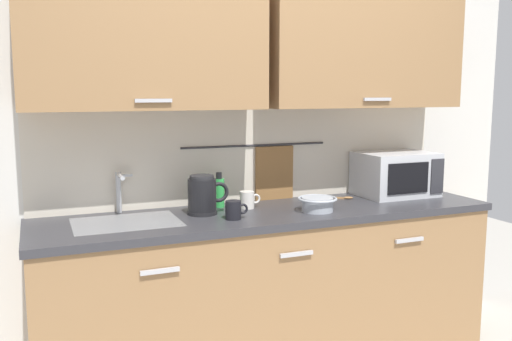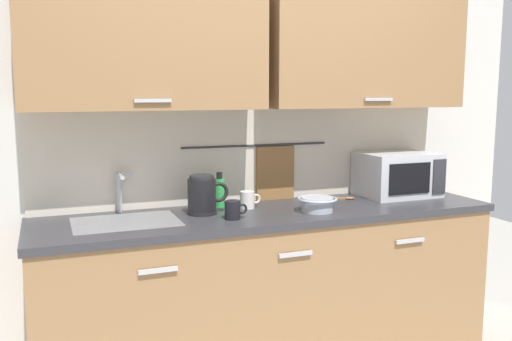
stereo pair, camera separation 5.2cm
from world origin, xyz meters
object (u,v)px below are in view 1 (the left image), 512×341
(dish_soap_bottle, at_px, (219,192))
(mug_near_sink, at_px, (234,210))
(mug_by_kettle, at_px, (248,200))
(wooden_spoon, at_px, (336,198))
(electric_kettle, at_px, (203,195))
(mixing_bowl, at_px, (317,203))
(microwave, at_px, (395,174))

(dish_soap_bottle, relative_size, mug_near_sink, 1.63)
(dish_soap_bottle, xyz_separation_m, mug_by_kettle, (0.14, -0.09, -0.04))
(mug_near_sink, distance_m, wooden_spoon, 0.80)
(electric_kettle, height_order, wooden_spoon, electric_kettle)
(mug_by_kettle, bearing_deg, mixing_bowl, -34.09)
(dish_soap_bottle, bearing_deg, electric_kettle, -134.43)
(mixing_bowl, relative_size, mug_by_kettle, 1.78)
(electric_kettle, distance_m, dish_soap_bottle, 0.20)
(wooden_spoon, bearing_deg, dish_soap_bottle, 176.48)
(electric_kettle, relative_size, dish_soap_bottle, 1.16)
(mixing_bowl, xyz_separation_m, wooden_spoon, (0.27, 0.26, -0.04))
(microwave, bearing_deg, wooden_spoon, 174.50)
(mug_by_kettle, height_order, wooden_spoon, mug_by_kettle)
(wooden_spoon, bearing_deg, mixing_bowl, -136.00)
(dish_soap_bottle, distance_m, mug_near_sink, 0.32)
(mug_near_sink, relative_size, mug_by_kettle, 1.00)
(mug_near_sink, height_order, mug_by_kettle, same)
(microwave, bearing_deg, mug_by_kettle, -179.55)
(microwave, relative_size, electric_kettle, 2.03)
(electric_kettle, distance_m, mug_near_sink, 0.21)
(mug_near_sink, relative_size, wooden_spoon, 0.45)
(microwave, relative_size, wooden_spoon, 1.73)
(dish_soap_bottle, distance_m, wooden_spoon, 0.74)
(mixing_bowl, bearing_deg, microwave, 18.52)
(microwave, distance_m, dish_soap_bottle, 1.13)
(electric_kettle, relative_size, mixing_bowl, 1.06)
(electric_kettle, bearing_deg, mug_near_sink, -57.54)
(dish_soap_bottle, bearing_deg, mixing_bowl, -34.05)
(microwave, bearing_deg, mug_near_sink, -168.81)
(mug_by_kettle, distance_m, wooden_spoon, 0.60)
(microwave, relative_size, mug_near_sink, 3.83)
(electric_kettle, height_order, mug_by_kettle, electric_kettle)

